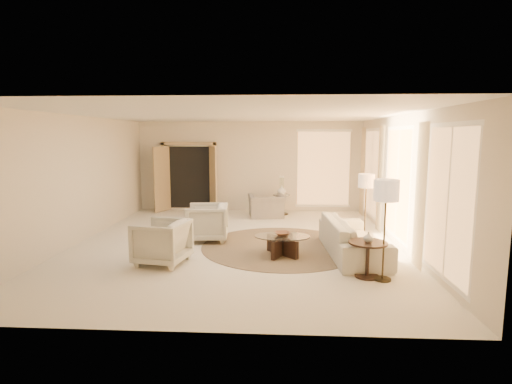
# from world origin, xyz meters

# --- Properties ---
(room) EXTENTS (7.04, 8.04, 2.83)m
(room) POSITION_xyz_m (0.00, 0.00, 1.40)
(room) COLOR silver
(room) RESTS_ON ground
(windows_right) EXTENTS (0.10, 6.40, 2.40)m
(windows_right) POSITION_xyz_m (3.45, 0.10, 1.35)
(windows_right) COLOR #F3AE61
(windows_right) RESTS_ON room
(window_back_corner) EXTENTS (1.70, 0.10, 2.40)m
(window_back_corner) POSITION_xyz_m (2.30, 3.95, 1.35)
(window_back_corner) COLOR #F3AE61
(window_back_corner) RESTS_ON room
(curtains_right) EXTENTS (0.06, 5.20, 2.60)m
(curtains_right) POSITION_xyz_m (3.40, 1.00, 1.30)
(curtains_right) COLOR #CBB98D
(curtains_right) RESTS_ON room
(french_doors) EXTENTS (1.95, 0.66, 2.16)m
(french_doors) POSITION_xyz_m (-1.90, 3.82, 1.07)
(french_doors) COLOR tan
(french_doors) RESTS_ON room
(area_rug) EXTENTS (3.73, 3.73, 0.01)m
(area_rug) POSITION_xyz_m (0.99, -0.15, 0.01)
(area_rug) COLOR #403223
(area_rug) RESTS_ON room
(sofa) EXTENTS (1.10, 2.48, 0.71)m
(sofa) POSITION_xyz_m (2.38, -0.69, 0.35)
(sofa) COLOR beige
(sofa) RESTS_ON room
(armchair_left) EXTENTS (0.89, 0.95, 0.91)m
(armchair_left) POSITION_xyz_m (-0.70, 0.27, 0.46)
(armchair_left) COLOR beige
(armchair_left) RESTS_ON room
(armchair_right) EXTENTS (0.97, 1.01, 0.90)m
(armchair_right) POSITION_xyz_m (-1.25, -1.42, 0.45)
(armchair_right) COLOR beige
(armchair_right) RESTS_ON room
(accent_chair) EXTENTS (1.10, 0.81, 0.89)m
(accent_chair) POSITION_xyz_m (0.57, 2.98, 0.44)
(accent_chair) COLOR gray
(accent_chair) RESTS_ON room
(coffee_table) EXTENTS (1.25, 1.25, 0.40)m
(coffee_table) POSITION_xyz_m (0.99, -0.81, 0.25)
(coffee_table) COLOR black
(coffee_table) RESTS_ON room
(end_table) EXTENTS (0.64, 0.64, 0.61)m
(end_table) POSITION_xyz_m (2.40, -1.95, 0.42)
(end_table) COLOR black
(end_table) RESTS_ON room
(side_table) EXTENTS (0.52, 0.52, 0.61)m
(side_table) POSITION_xyz_m (1.01, 3.40, 0.37)
(side_table) COLOR #2C2417
(side_table) RESTS_ON room
(floor_lamp_near) EXTENTS (0.36, 0.36, 1.50)m
(floor_lamp_near) POSITION_xyz_m (2.90, 0.63, 1.28)
(floor_lamp_near) COLOR #2C2417
(floor_lamp_near) RESTS_ON room
(floor_lamp_far) EXTENTS (0.40, 0.40, 1.67)m
(floor_lamp_far) POSITION_xyz_m (2.62, -2.08, 1.42)
(floor_lamp_far) COLOR #2C2417
(floor_lamp_far) RESTS_ON room
(bowl) EXTENTS (0.37, 0.37, 0.07)m
(bowl) POSITION_xyz_m (0.99, -0.81, 0.44)
(bowl) COLOR brown
(bowl) RESTS_ON coffee_table
(end_vase) EXTENTS (0.19, 0.19, 0.17)m
(end_vase) POSITION_xyz_m (2.40, -1.95, 0.69)
(end_vase) COLOR silver
(end_vase) RESTS_ON end_table
(side_vase) EXTENTS (0.34, 0.34, 0.27)m
(side_vase) POSITION_xyz_m (1.01, 3.40, 0.74)
(side_vase) COLOR silver
(side_vase) RESTS_ON side_table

